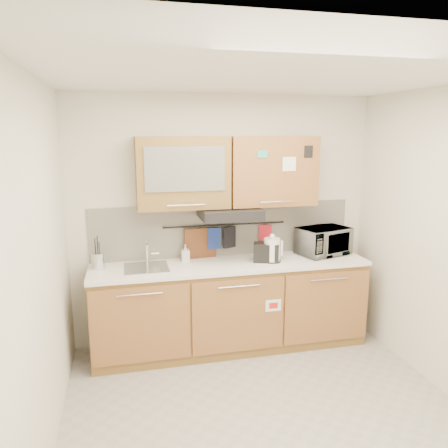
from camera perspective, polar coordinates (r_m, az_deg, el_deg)
floor at (r=3.82m, az=5.65°, el=-23.60°), size 3.20×3.20×0.00m
ceiling at (r=3.14m, az=6.65°, el=18.85°), size 3.20×3.20×0.00m
wall_back at (r=4.65m, az=0.01°, el=0.49°), size 3.20×0.00×3.20m
wall_left at (r=3.13m, az=-22.97°, el=-6.08°), size 0.00×3.00×3.00m
base_cabinet at (r=4.63m, az=0.90°, el=-11.17°), size 2.80×0.64×0.88m
countertop at (r=4.46m, az=0.93°, el=-5.32°), size 2.82×0.62×0.04m
backsplash at (r=4.66m, az=0.05°, el=-0.74°), size 2.80×0.02×0.56m
upper_cabinets at (r=4.40m, az=0.48°, el=6.84°), size 1.82×0.37×0.70m
range_hood at (r=4.39m, az=0.76°, el=1.41°), size 0.60×0.46×0.10m
sink at (r=4.35m, az=-10.10°, el=-5.61°), size 0.42×0.40×0.26m
utensil_rail at (r=4.61m, az=0.16°, el=-0.11°), size 1.30×0.02×0.02m
utensil_crock at (r=4.39m, az=-16.10°, el=-4.64°), size 0.17×0.17×0.33m
kettle at (r=4.49m, az=6.29°, el=-3.45°), size 0.21×0.19×0.29m
toaster at (r=4.49m, az=5.50°, el=-3.68°), size 0.29×0.22×0.19m
microwave at (r=4.84m, az=12.82°, el=-2.18°), size 0.62×0.51×0.29m
soap_bottle at (r=4.49m, az=-5.06°, el=-3.78°), size 0.08×0.08×0.18m
cutting_board at (r=4.60m, az=-3.10°, el=-3.11°), size 0.34×0.06×0.42m
oven_mitt at (r=4.60m, az=-1.31°, el=-1.86°), size 0.14×0.04×0.23m
dark_pouch at (r=4.63m, az=0.70°, el=-1.73°), size 0.15×0.10×0.22m
pot_holder at (r=4.74m, az=5.42°, el=-1.13°), size 0.14×0.07×0.17m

